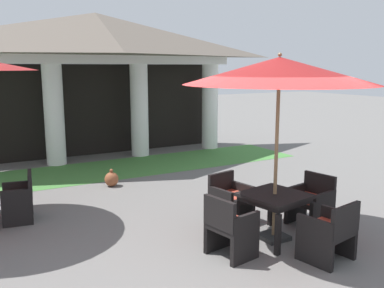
{
  "coord_description": "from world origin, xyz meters",
  "views": [
    {
      "loc": [
        -3.55,
        -4.5,
        2.62
      ],
      "look_at": [
        0.19,
        2.12,
        1.24
      ],
      "focal_mm": 39.58,
      "sensor_mm": 36.0,
      "label": 1
    }
  ],
  "objects_px": {
    "patio_umbrella_near_foreground": "(279,72)",
    "patio_chair_near_foreground_north": "(230,199)",
    "patio_table_near_foreground": "(275,200)",
    "patio_chair_mid_left_east": "(20,198)",
    "patio_chair_near_foreground_west": "(229,228)",
    "terracotta_urn": "(112,179)",
    "patio_chair_near_foreground_east": "(311,202)",
    "patio_chair_near_foreground_south": "(329,232)"
  },
  "relations": [
    {
      "from": "patio_chair_near_foreground_east",
      "to": "patio_chair_mid_left_east",
      "type": "bearing_deg",
      "value": 48.3
    },
    {
      "from": "patio_chair_near_foreground_south",
      "to": "terracotta_urn",
      "type": "relative_size",
      "value": 2.12
    },
    {
      "from": "patio_table_near_foreground",
      "to": "patio_chair_near_foreground_north",
      "type": "xyz_separation_m",
      "value": [
        -0.17,
        0.94,
        -0.22
      ]
    },
    {
      "from": "patio_chair_near_foreground_east",
      "to": "patio_chair_near_foreground_south",
      "type": "distance_m",
      "value": 1.36
    },
    {
      "from": "patio_table_near_foreground",
      "to": "patio_umbrella_near_foreground",
      "type": "xyz_separation_m",
      "value": [
        0.0,
        0.0,
        1.94
      ]
    },
    {
      "from": "patio_table_near_foreground",
      "to": "patio_chair_near_foreground_west",
      "type": "xyz_separation_m",
      "value": [
        -0.95,
        -0.17,
        -0.2
      ]
    },
    {
      "from": "patio_chair_near_foreground_west",
      "to": "patio_chair_near_foreground_south",
      "type": "bearing_deg",
      "value": 44.95
    },
    {
      "from": "patio_table_near_foreground",
      "to": "patio_umbrella_near_foreground",
      "type": "relative_size",
      "value": 0.36
    },
    {
      "from": "patio_table_near_foreground",
      "to": "patio_chair_mid_left_east",
      "type": "height_order",
      "value": "patio_chair_mid_left_east"
    },
    {
      "from": "patio_table_near_foreground",
      "to": "patio_chair_near_foreground_east",
      "type": "xyz_separation_m",
      "value": [
        0.95,
        0.17,
        -0.22
      ]
    },
    {
      "from": "patio_chair_mid_left_east",
      "to": "patio_chair_near_foreground_west",
      "type": "bearing_deg",
      "value": -132.61
    },
    {
      "from": "patio_umbrella_near_foreground",
      "to": "patio_chair_near_foreground_north",
      "type": "xyz_separation_m",
      "value": [
        -0.17,
        0.94,
        -2.16
      ]
    },
    {
      "from": "patio_chair_near_foreground_east",
      "to": "terracotta_urn",
      "type": "xyz_separation_m",
      "value": [
        -2.17,
        3.89,
        -0.24
      ]
    },
    {
      "from": "patio_chair_mid_left_east",
      "to": "patio_table_near_foreground",
      "type": "bearing_deg",
      "value": -121.3
    },
    {
      "from": "patio_chair_near_foreground_north",
      "to": "patio_table_near_foreground",
      "type": "bearing_deg",
      "value": 90.0
    },
    {
      "from": "terracotta_urn",
      "to": "patio_chair_mid_left_east",
      "type": "bearing_deg",
      "value": -148.18
    },
    {
      "from": "patio_table_near_foreground",
      "to": "patio_chair_near_foreground_north",
      "type": "bearing_deg",
      "value": 100.21
    },
    {
      "from": "patio_chair_near_foreground_east",
      "to": "terracotta_urn",
      "type": "height_order",
      "value": "patio_chair_near_foreground_east"
    },
    {
      "from": "patio_table_near_foreground",
      "to": "patio_chair_near_foreground_east",
      "type": "relative_size",
      "value": 1.21
    },
    {
      "from": "patio_umbrella_near_foreground",
      "to": "patio_chair_near_foreground_west",
      "type": "xyz_separation_m",
      "value": [
        -0.95,
        -0.17,
        -2.14
      ]
    },
    {
      "from": "patio_chair_near_foreground_west",
      "to": "patio_chair_near_foreground_south",
      "type": "relative_size",
      "value": 1.04
    },
    {
      "from": "patio_chair_near_foreground_west",
      "to": "patio_chair_near_foreground_south",
      "type": "height_order",
      "value": "patio_chair_near_foreground_west"
    },
    {
      "from": "terracotta_urn",
      "to": "patio_chair_near_foreground_west",
      "type": "bearing_deg",
      "value": -86.25
    },
    {
      "from": "patio_table_near_foreground",
      "to": "patio_chair_near_foreground_south",
      "type": "bearing_deg",
      "value": -79.79
    },
    {
      "from": "patio_chair_near_foreground_south",
      "to": "patio_chair_mid_left_east",
      "type": "height_order",
      "value": "patio_chair_near_foreground_south"
    },
    {
      "from": "patio_umbrella_near_foreground",
      "to": "patio_chair_mid_left_east",
      "type": "height_order",
      "value": "patio_umbrella_near_foreground"
    },
    {
      "from": "patio_table_near_foreground",
      "to": "terracotta_urn",
      "type": "height_order",
      "value": "patio_table_near_foreground"
    },
    {
      "from": "patio_umbrella_near_foreground",
      "to": "patio_chair_mid_left_east",
      "type": "bearing_deg",
      "value": 139.96
    },
    {
      "from": "patio_chair_near_foreground_south",
      "to": "patio_chair_near_foreground_north",
      "type": "bearing_deg",
      "value": 90.0
    },
    {
      "from": "patio_chair_near_foreground_west",
      "to": "patio_chair_near_foreground_east",
      "type": "distance_m",
      "value": 1.92
    },
    {
      "from": "patio_chair_near_foreground_north",
      "to": "terracotta_urn",
      "type": "xyz_separation_m",
      "value": [
        -1.05,
        3.12,
        -0.24
      ]
    },
    {
      "from": "patio_umbrella_near_foreground",
      "to": "patio_chair_near_foreground_east",
      "type": "bearing_deg",
      "value": 10.21
    },
    {
      "from": "patio_chair_near_foreground_north",
      "to": "patio_chair_mid_left_east",
      "type": "xyz_separation_m",
      "value": [
        -3.13,
        1.83,
        -0.0
      ]
    },
    {
      "from": "patio_chair_mid_left_east",
      "to": "patio_chair_near_foreground_south",
      "type": "bearing_deg",
      "value": -128.25
    },
    {
      "from": "patio_chair_near_foreground_west",
      "to": "patio_chair_near_foreground_east",
      "type": "relative_size",
      "value": 1.04
    },
    {
      "from": "patio_table_near_foreground",
      "to": "patio_chair_near_foreground_north",
      "type": "height_order",
      "value": "patio_chair_near_foreground_north"
    },
    {
      "from": "patio_chair_near_foreground_south",
      "to": "terracotta_urn",
      "type": "xyz_separation_m",
      "value": [
        -1.39,
        5.01,
        -0.24
      ]
    },
    {
      "from": "patio_chair_near_foreground_north",
      "to": "patio_chair_near_foreground_south",
      "type": "height_order",
      "value": "patio_chair_near_foreground_south"
    },
    {
      "from": "patio_chair_near_foreground_west",
      "to": "patio_table_near_foreground",
      "type": "bearing_deg",
      "value": 90.0
    },
    {
      "from": "patio_chair_near_foreground_west",
      "to": "patio_chair_near_foreground_east",
      "type": "xyz_separation_m",
      "value": [
        1.89,
        0.34,
        -0.02
      ]
    },
    {
      "from": "patio_chair_near_foreground_west",
      "to": "terracotta_urn",
      "type": "height_order",
      "value": "patio_chair_near_foreground_west"
    },
    {
      "from": "patio_umbrella_near_foreground",
      "to": "patio_chair_near_foreground_east",
      "type": "relative_size",
      "value": 3.35
    }
  ]
}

